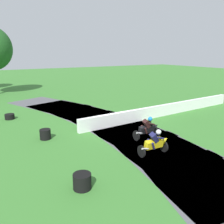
# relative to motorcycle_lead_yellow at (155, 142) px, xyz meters

# --- Properties ---
(ground_plane) EXTENTS (120.00, 120.00, 0.00)m
(ground_plane) POSITION_rel_motorcycle_lead_yellow_xyz_m (0.86, 5.14, -0.65)
(ground_plane) COLOR #38752D
(track_asphalt) EXTENTS (7.96, 27.47, 0.01)m
(track_asphalt) POSITION_rel_motorcycle_lead_yellow_xyz_m (0.13, 5.10, -0.65)
(track_asphalt) COLOR #515156
(track_asphalt) RESTS_ON ground
(safety_barrier) EXTENTS (16.06, 1.18, 0.90)m
(safety_barrier) POSITION_rel_motorcycle_lead_yellow_xyz_m (5.96, 5.42, -0.20)
(safety_barrier) COLOR white
(safety_barrier) RESTS_ON ground
(motorcycle_lead_yellow) EXTENTS (1.69, 0.80, 1.43)m
(motorcycle_lead_yellow) POSITION_rel_motorcycle_lead_yellow_xyz_m (0.00, 0.00, 0.00)
(motorcycle_lead_yellow) COLOR black
(motorcycle_lead_yellow) RESTS_ON ground
(motorcycle_chase_black) EXTENTS (1.69, 0.74, 1.43)m
(motorcycle_chase_black) POSITION_rel_motorcycle_lead_yellow_xyz_m (1.12, 1.96, 0.00)
(motorcycle_chase_black) COLOR black
(motorcycle_chase_black) RESTS_ON ground
(tire_stack_near) EXTENTS (0.70, 0.70, 0.60)m
(tire_stack_near) POSITION_rel_motorcycle_lead_yellow_xyz_m (-4.40, -0.90, -0.35)
(tire_stack_near) COLOR black
(tire_stack_near) RESTS_ON ground
(tire_stack_mid_a) EXTENTS (0.64, 0.64, 0.60)m
(tire_stack_mid_a) POSITION_rel_motorcycle_lead_yellow_xyz_m (-4.13, 5.04, -0.35)
(tire_stack_mid_a) COLOR black
(tire_stack_mid_a) RESTS_ON ground
(tire_stack_mid_b) EXTENTS (0.72, 0.72, 0.40)m
(tire_stack_mid_b) POSITION_rel_motorcycle_lead_yellow_xyz_m (-5.30, 10.71, -0.45)
(tire_stack_mid_b) COLOR black
(tire_stack_mid_b) RESTS_ON ground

